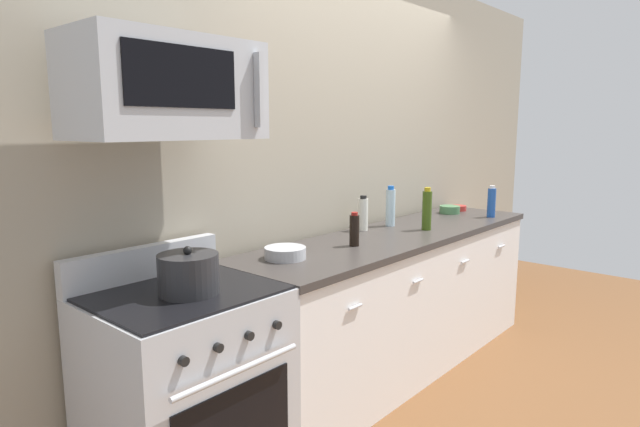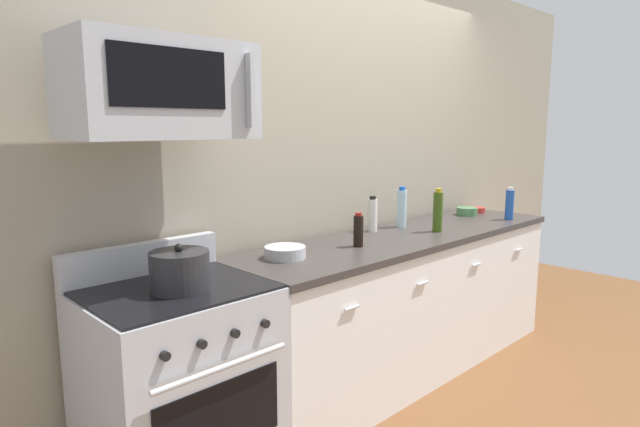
{
  "view_description": "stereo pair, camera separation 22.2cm",
  "coord_description": "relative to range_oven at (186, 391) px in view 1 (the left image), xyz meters",
  "views": [
    {
      "loc": [
        -2.9,
        -1.85,
        1.6
      ],
      "look_at": [
        -0.85,
        -0.05,
        1.15
      ],
      "focal_mm": 29.89,
      "sensor_mm": 36.0,
      "label": 1
    },
    {
      "loc": [
        -2.75,
        -2.01,
        1.6
      ],
      "look_at": [
        -0.85,
        -0.05,
        1.15
      ],
      "focal_mm": 29.89,
      "sensor_mm": 36.0,
      "label": 2
    }
  ],
  "objects": [
    {
      "name": "bowl_green_glaze",
      "position": [
        2.58,
        0.12,
        0.48
      ],
      "size": [
        0.16,
        0.16,
        0.06
      ],
      "color": "#477A4C",
      "rests_on": "countertop_slab"
    },
    {
      "name": "bottle_vinegar_white",
      "position": [
        1.56,
        0.22,
        0.56
      ],
      "size": [
        0.06,
        0.06,
        0.23
      ],
      "color": "silver",
      "rests_on": "countertop_slab"
    },
    {
      "name": "back_wall",
      "position": [
        1.67,
        0.41,
        0.88
      ],
      "size": [
        5.67,
        0.1,
        2.7
      ],
      "primitive_type": "cube",
      "color": "#9E937F",
      "rests_on": "ground_plane"
    },
    {
      "name": "bowl_red_small",
      "position": [
        2.76,
        0.13,
        0.47
      ],
      "size": [
        0.13,
        0.13,
        0.04
      ],
      "color": "#B72D28",
      "rests_on": "countertop_slab"
    },
    {
      "name": "stockpot",
      "position": [
        0.0,
        -0.05,
        0.54
      ],
      "size": [
        0.25,
        0.25,
        0.2
      ],
      "color": "#262628",
      "rests_on": "range_oven"
    },
    {
      "name": "bowl_steel_prep",
      "position": [
        0.68,
        0.07,
        0.48
      ],
      "size": [
        0.22,
        0.22,
        0.06
      ],
      "color": "#B2B5BA",
      "rests_on": "countertop_slab"
    },
    {
      "name": "microwave",
      "position": [
        0.0,
        0.04,
        1.28
      ],
      "size": [
        0.74,
        0.44,
        0.4
      ],
      "color": "#B7BABF"
    },
    {
      "name": "ground_plane",
      "position": [
        1.67,
        -0.0,
        -0.47
      ],
      "size": [
        6.8,
        6.8,
        0.0
      ],
      "primitive_type": "plane",
      "color": "brown"
    },
    {
      "name": "range_oven",
      "position": [
        0.0,
        0.0,
        0.0
      ],
      "size": [
        0.76,
        0.69,
        1.07
      ],
      "color": "#B7BABF",
      "rests_on": "ground_plane"
    },
    {
      "name": "counter_unit",
      "position": [
        1.67,
        -0.0,
        -0.01
      ],
      "size": [
        2.58,
        0.66,
        0.92
      ],
      "color": "white",
      "rests_on": "ground_plane"
    },
    {
      "name": "bottle_olive_oil",
      "position": [
        1.86,
        -0.09,
        0.59
      ],
      "size": [
        0.06,
        0.06,
        0.28
      ],
      "color": "#385114",
      "rests_on": "countertop_slab"
    },
    {
      "name": "bottle_soy_sauce_dark",
      "position": [
        1.16,
        -0.02,
        0.54
      ],
      "size": [
        0.06,
        0.06,
        0.2
      ],
      "color": "black",
      "rests_on": "countertop_slab"
    },
    {
      "name": "bottle_soda_blue",
      "position": [
        2.63,
        -0.2,
        0.57
      ],
      "size": [
        0.06,
        0.06,
        0.24
      ],
      "color": "#1E4CA5",
      "rests_on": "countertop_slab"
    },
    {
      "name": "bottle_water_clear",
      "position": [
        1.82,
        0.17,
        0.58
      ],
      "size": [
        0.07,
        0.07,
        0.28
      ],
      "color": "silver",
      "rests_on": "countertop_slab"
    }
  ]
}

